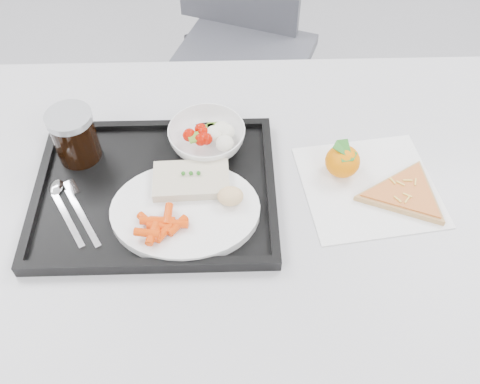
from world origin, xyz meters
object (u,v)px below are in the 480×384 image
Objects in this scene: tray at (156,191)px; cola_glass at (74,135)px; tangerine at (343,161)px; table at (239,211)px; chair at (239,25)px; dinner_plate at (185,211)px; salad_bowl at (207,138)px; pizza_slice at (406,194)px.

tray is 0.19m from cola_glass.
cola_glass is 0.52m from tangerine.
table is 0.88m from chair.
chair is at bearing 82.54° from dinner_plate.
salad_bowl is at bearing 48.58° from tray.
tangerine is at bearing 10.96° from table.
tray reaches higher than pizza_slice.
table is at bearing -60.21° from salad_bowl.
chair is at bearing 66.67° from cola_glass.
cola_glass is (-0.15, 0.09, 0.06)m from tray.
tangerine is (0.18, -0.83, 0.25)m from chair.
chair reaches higher than salad_bowl.
pizza_slice reaches higher than table.
table is 0.15m from dinner_plate.
tray is 5.30× the size of tangerine.
salad_bowl is at bearing -96.31° from chair.
dinner_plate is 0.17m from salad_bowl.
pizza_slice is (0.37, -0.13, -0.03)m from salad_bowl.
cola_glass reaches higher than tangerine.
tangerine reaches higher than dinner_plate.
table is at bearing 175.54° from pizza_slice.
chair reaches higher than table.
salad_bowl is 0.40m from pizza_slice.
salad_bowl reaches higher than pizza_slice.
pizza_slice is (0.31, -0.02, 0.08)m from table.
chair is 0.80m from salad_bowl.
cola_glass is (-0.31, 0.09, 0.14)m from table.
chair is 2.07× the size of tray.
tangerine reaches higher than salad_bowl.
table is at bearing 1.42° from tray.
chair is at bearing 108.10° from pizza_slice.
dinner_plate is 1.26× the size of pizza_slice.
salad_bowl is 1.79× the size of tangerine.
table is 4.44× the size of dinner_plate.
tray is 0.36m from tangerine.
dinner_plate reaches higher than tray.
cola_glass reaches higher than pizza_slice.
cola_glass is (-0.33, -0.78, 0.28)m from chair.
dinner_plate is at bearing -97.46° from chair.
cola_glass reaches higher than table.
cola_glass is 1.27× the size of tangerine.
salad_bowl is at bearing 4.18° from cola_glass.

